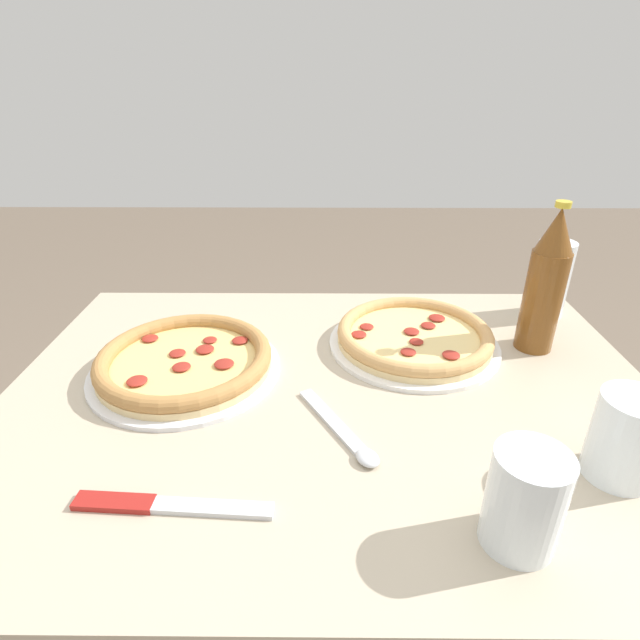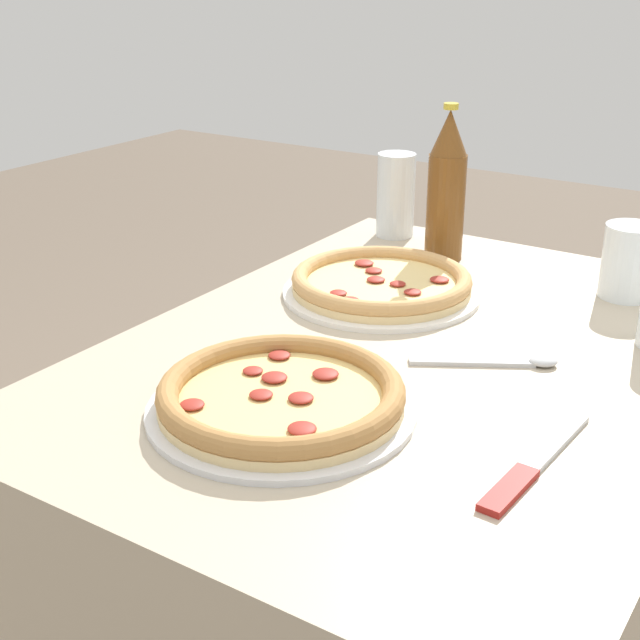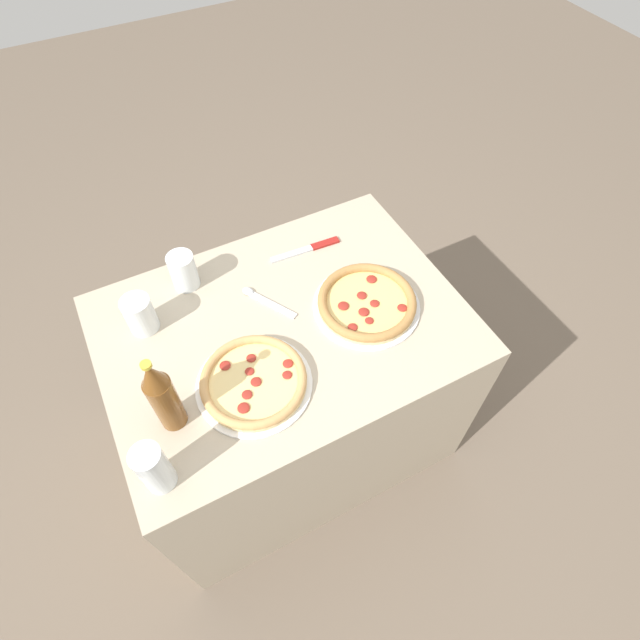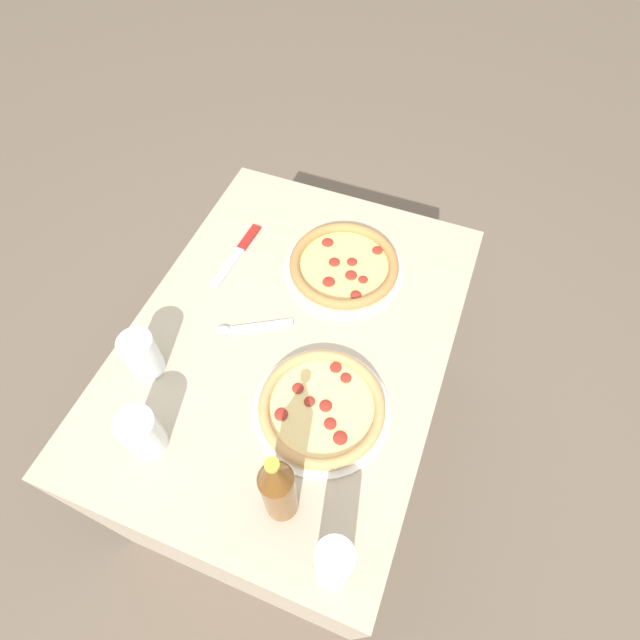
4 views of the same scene
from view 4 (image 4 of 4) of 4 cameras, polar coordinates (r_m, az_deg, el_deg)
ground_plane at (r=1.90m, az=-2.41°, el=-13.47°), size 8.00×8.00×0.00m
table at (r=1.56m, az=-2.89°, el=-8.92°), size 1.04×0.77×0.73m
pizza_pepperoni at (r=1.34m, az=2.75°, el=6.20°), size 0.32×0.32×0.04m
pizza_veggie at (r=1.12m, az=0.20°, el=-9.97°), size 0.31×0.31×0.04m
glass_cola at (r=1.21m, az=-19.66°, el=-3.85°), size 0.08×0.08×0.12m
glass_red_wine at (r=1.12m, az=-19.68°, el=-12.12°), size 0.08×0.08×0.12m
glass_water at (r=0.99m, az=1.58°, el=-26.12°), size 0.07×0.07×0.16m
beer_bottle at (r=0.96m, az=-4.83°, el=-18.57°), size 0.07×0.07×0.27m
knife at (r=1.41m, az=-9.28°, el=7.67°), size 0.24×0.04×0.01m
spoon at (r=1.25m, az=-8.54°, el=-0.88°), size 0.12×0.18×0.01m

